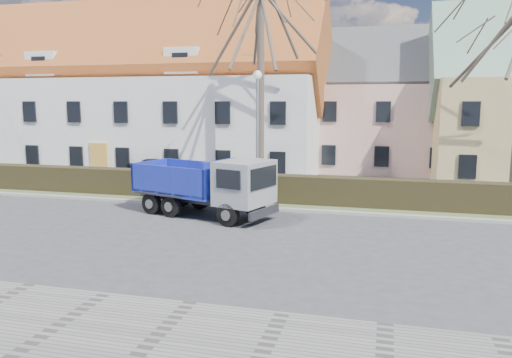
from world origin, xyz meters
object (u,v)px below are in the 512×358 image
(dump_truck, at_px, (199,185))
(streetlight, at_px, (257,135))
(parked_car_a, at_px, (162,169))
(cart_frame, at_px, (145,198))

(dump_truck, height_order, streetlight, streetlight)
(streetlight, relative_size, parked_car_a, 1.51)
(dump_truck, xyz_separation_m, cart_frame, (-3.31, 1.48, -0.99))
(dump_truck, relative_size, parked_car_a, 1.52)
(streetlight, height_order, cart_frame, streetlight)
(streetlight, xyz_separation_m, cart_frame, (-4.77, -2.61, -2.86))
(streetlight, distance_m, cart_frame, 6.14)
(dump_truck, bearing_deg, streetlight, 88.04)
(cart_frame, height_order, parked_car_a, parked_car_a)
(streetlight, relative_size, cart_frame, 10.17)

